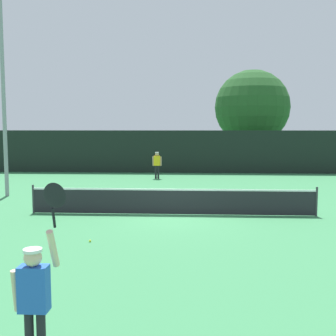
{
  "coord_description": "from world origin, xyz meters",
  "views": [
    {
      "loc": [
        0.65,
        -15.09,
        3.21
      ],
      "look_at": [
        -0.41,
        4.72,
        1.27
      ],
      "focal_mm": 44.45,
      "sensor_mm": 36.0,
      "label": 1
    }
  ],
  "objects_px": {
    "player_serving": "(35,290)",
    "player_receiving": "(157,162)",
    "parked_car_mid": "(267,157)",
    "tennis_ball": "(90,241)",
    "light_pole": "(3,80)",
    "parked_car_near": "(89,156)",
    "large_tree": "(252,107)"
  },
  "relations": [
    {
      "from": "large_tree",
      "to": "parked_car_mid",
      "type": "height_order",
      "value": "large_tree"
    },
    {
      "from": "player_serving",
      "to": "parked_car_mid",
      "type": "bearing_deg",
      "value": 74.24
    },
    {
      "from": "player_serving",
      "to": "player_receiving",
      "type": "bearing_deg",
      "value": 90.16
    },
    {
      "from": "light_pole",
      "to": "parked_car_near",
      "type": "distance_m",
      "value": 16.32
    },
    {
      "from": "large_tree",
      "to": "player_receiving",
      "type": "bearing_deg",
      "value": -128.33
    },
    {
      "from": "parked_car_near",
      "to": "parked_car_mid",
      "type": "relative_size",
      "value": 1.04
    },
    {
      "from": "player_serving",
      "to": "player_receiving",
      "type": "relative_size",
      "value": 1.5
    },
    {
      "from": "player_receiving",
      "to": "tennis_ball",
      "type": "relative_size",
      "value": 24.54
    },
    {
      "from": "player_receiving",
      "to": "light_pole",
      "type": "distance_m",
      "value": 10.46
    },
    {
      "from": "tennis_ball",
      "to": "light_pole",
      "type": "xyz_separation_m",
      "value": [
        -5.77,
        7.56,
        5.31
      ]
    },
    {
      "from": "player_serving",
      "to": "parked_car_mid",
      "type": "distance_m",
      "value": 30.82
    },
    {
      "from": "tennis_ball",
      "to": "parked_car_near",
      "type": "height_order",
      "value": "parked_car_near"
    },
    {
      "from": "player_serving",
      "to": "light_pole",
      "type": "relative_size",
      "value": 0.26
    },
    {
      "from": "tennis_ball",
      "to": "parked_car_mid",
      "type": "relative_size",
      "value": 0.02
    },
    {
      "from": "player_receiving",
      "to": "tennis_ball",
      "type": "bearing_deg",
      "value": 87.13
    },
    {
      "from": "player_receiving",
      "to": "light_pole",
      "type": "xyz_separation_m",
      "value": [
        -6.5,
        -6.97,
        4.32
      ]
    },
    {
      "from": "player_serving",
      "to": "tennis_ball",
      "type": "distance_m",
      "value": 6.29
    },
    {
      "from": "player_receiving",
      "to": "parked_car_mid",
      "type": "xyz_separation_m",
      "value": [
        8.43,
        8.98,
        -0.25
      ]
    },
    {
      "from": "player_serving",
      "to": "parked_car_mid",
      "type": "relative_size",
      "value": 0.59
    },
    {
      "from": "player_serving",
      "to": "large_tree",
      "type": "bearing_deg",
      "value": 76.58
    },
    {
      "from": "player_receiving",
      "to": "large_tree",
      "type": "distance_m",
      "value": 12.14
    },
    {
      "from": "tennis_ball",
      "to": "parked_car_mid",
      "type": "distance_m",
      "value": 25.24
    },
    {
      "from": "parked_car_near",
      "to": "light_pole",
      "type": "bearing_deg",
      "value": -83.86
    },
    {
      "from": "large_tree",
      "to": "parked_car_mid",
      "type": "relative_size",
      "value": 1.87
    },
    {
      "from": "light_pole",
      "to": "parked_car_near",
      "type": "height_order",
      "value": "light_pole"
    },
    {
      "from": "large_tree",
      "to": "parked_car_near",
      "type": "distance_m",
      "value": 14.18
    },
    {
      "from": "player_receiving",
      "to": "parked_car_near",
      "type": "height_order",
      "value": "parked_car_near"
    },
    {
      "from": "light_pole",
      "to": "tennis_ball",
      "type": "bearing_deg",
      "value": -52.67
    },
    {
      "from": "player_serving",
      "to": "tennis_ball",
      "type": "xyz_separation_m",
      "value": [
        -0.79,
        6.15,
        -1.06
      ]
    },
    {
      "from": "player_receiving",
      "to": "tennis_ball",
      "type": "xyz_separation_m",
      "value": [
        -0.73,
        -14.53,
        -0.99
      ]
    },
    {
      "from": "tennis_ball",
      "to": "player_serving",
      "type": "bearing_deg",
      "value": -82.69
    },
    {
      "from": "player_receiving",
      "to": "parked_car_near",
      "type": "distance_m",
      "value": 10.82
    }
  ]
}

